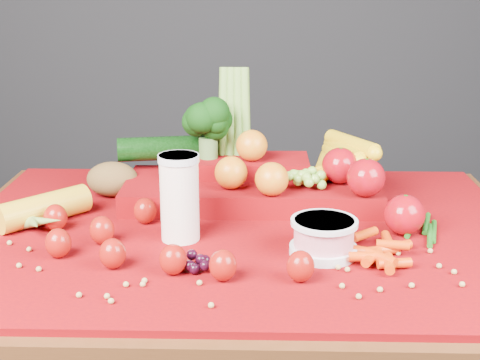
{
  "coord_description": "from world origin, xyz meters",
  "views": [
    {
      "loc": [
        0.03,
        -1.16,
        1.23
      ],
      "look_at": [
        0.0,
        0.02,
        0.85
      ],
      "focal_mm": 50.0,
      "sensor_mm": 36.0,
      "label": 1
    }
  ],
  "objects_px": {
    "yogurt_bowl": "(324,236)",
    "produce_mound": "(262,174)",
    "milk_glass": "(180,194)",
    "table": "(240,280)"
  },
  "relations": [
    {
      "from": "yogurt_bowl",
      "to": "produce_mound",
      "type": "relative_size",
      "value": 0.19
    },
    {
      "from": "milk_glass",
      "to": "yogurt_bowl",
      "type": "xyz_separation_m",
      "value": [
        0.25,
        -0.06,
        -0.05
      ]
    },
    {
      "from": "milk_glass",
      "to": "table",
      "type": "bearing_deg",
      "value": 27.48
    },
    {
      "from": "table",
      "to": "produce_mound",
      "type": "bearing_deg",
      "value": 75.21
    },
    {
      "from": "yogurt_bowl",
      "to": "milk_glass",
      "type": "bearing_deg",
      "value": 165.95
    },
    {
      "from": "milk_glass",
      "to": "yogurt_bowl",
      "type": "height_order",
      "value": "milk_glass"
    },
    {
      "from": "yogurt_bowl",
      "to": "produce_mound",
      "type": "xyz_separation_m",
      "value": [
        -0.1,
        0.27,
        0.02
      ]
    },
    {
      "from": "table",
      "to": "yogurt_bowl",
      "type": "height_order",
      "value": "yogurt_bowl"
    },
    {
      "from": "table",
      "to": "yogurt_bowl",
      "type": "relative_size",
      "value": 9.54
    },
    {
      "from": "milk_glass",
      "to": "produce_mound",
      "type": "distance_m",
      "value": 0.26
    }
  ]
}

